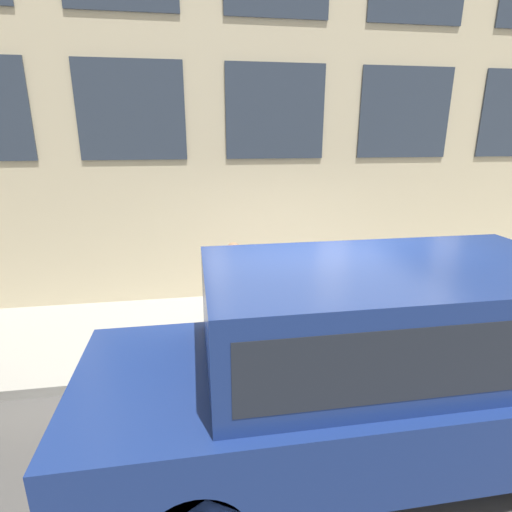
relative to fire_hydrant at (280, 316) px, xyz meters
The scene contains 6 objects.
ground_plane 0.86m from the fire_hydrant, 157.65° to the right, with size 80.00×80.00×0.00m, color #514F4C.
sidewalk 0.76m from the fire_hydrant, 25.65° to the right, with size 2.42×60.00×0.13m.
building_facade 4.14m from the fire_hydrant, ahead, with size 0.33×40.00×8.30m.
fire_hydrant is the anchor object (origin of this frame).
person 0.91m from the fire_hydrant, 43.66° to the left, with size 0.31×0.21×1.29m.
parked_truck_navy_near 2.13m from the fire_hydrant, 167.41° to the right, with size 1.82×5.06×1.88m.
Camera 1 is at (-4.25, 1.38, 2.91)m, focal length 28.00 mm.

